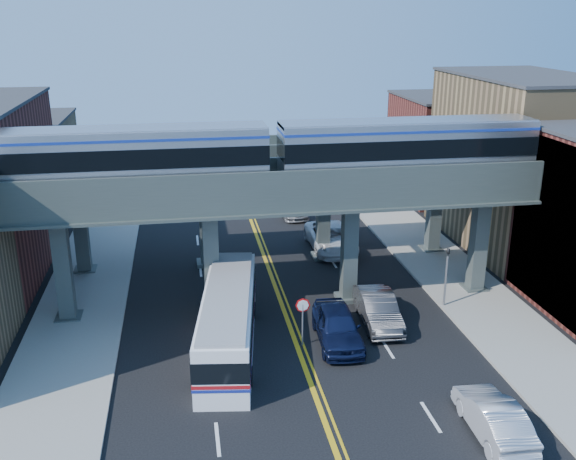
{
  "coord_description": "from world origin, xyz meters",
  "views": [
    {
      "loc": [
        -5.29,
        -25.8,
        16.24
      ],
      "look_at": [
        0.39,
        8.05,
        4.56
      ],
      "focal_mm": 40.0,
      "sensor_mm": 36.0,
      "label": 1
    }
  ],
  "objects_px": {
    "transit_bus": "(228,320)",
    "car_lane_c": "(331,238)",
    "car_parked_curb": "(493,417)",
    "car_lane_a": "(337,326)",
    "traffic_signal": "(447,271)",
    "car_lane_d": "(291,207)",
    "stop_sign": "(303,314)",
    "transit_train": "(131,155)",
    "car_lane_b": "(378,309)"
  },
  "relations": [
    {
      "from": "transit_bus",
      "to": "car_lane_d",
      "type": "distance_m",
      "value": 22.69
    },
    {
      "from": "transit_bus",
      "to": "car_lane_c",
      "type": "bearing_deg",
      "value": -24.86
    },
    {
      "from": "traffic_signal",
      "to": "transit_bus",
      "type": "height_order",
      "value": "traffic_signal"
    },
    {
      "from": "car_lane_a",
      "to": "car_lane_b",
      "type": "height_order",
      "value": "car_lane_a"
    },
    {
      "from": "car_lane_c",
      "to": "car_parked_curb",
      "type": "bearing_deg",
      "value": -85.77
    },
    {
      "from": "stop_sign",
      "to": "car_parked_curb",
      "type": "height_order",
      "value": "stop_sign"
    },
    {
      "from": "stop_sign",
      "to": "car_lane_b",
      "type": "relative_size",
      "value": 0.51
    },
    {
      "from": "car_lane_b",
      "to": "car_lane_d",
      "type": "bearing_deg",
      "value": 97.2
    },
    {
      "from": "car_lane_a",
      "to": "car_parked_curb",
      "type": "height_order",
      "value": "car_lane_a"
    },
    {
      "from": "transit_train",
      "to": "car_parked_curb",
      "type": "distance_m",
      "value": 21.48
    },
    {
      "from": "stop_sign",
      "to": "car_parked_curb",
      "type": "bearing_deg",
      "value": -53.94
    },
    {
      "from": "traffic_signal",
      "to": "car_lane_a",
      "type": "xyz_separation_m",
      "value": [
        -7.07,
        -2.96,
        -1.39
      ]
    },
    {
      "from": "transit_train",
      "to": "car_lane_a",
      "type": "xyz_separation_m",
      "value": [
        10.08,
        -4.96,
        -8.24
      ]
    },
    {
      "from": "car_lane_b",
      "to": "transit_bus",
      "type": "bearing_deg",
      "value": -167.99
    },
    {
      "from": "car_lane_a",
      "to": "car_parked_curb",
      "type": "distance_m",
      "value": 9.6
    },
    {
      "from": "transit_train",
      "to": "car_parked_curb",
      "type": "bearing_deg",
      "value": -43.08
    },
    {
      "from": "car_lane_b",
      "to": "car_lane_c",
      "type": "xyz_separation_m",
      "value": [
        0.1,
        11.76,
        0.03
      ]
    },
    {
      "from": "transit_train",
      "to": "car_lane_d",
      "type": "relative_size",
      "value": 8.86
    },
    {
      "from": "transit_train",
      "to": "car_lane_b",
      "type": "bearing_deg",
      "value": -14.55
    },
    {
      "from": "transit_train",
      "to": "car_lane_d",
      "type": "distance_m",
      "value": 22.2
    },
    {
      "from": "car_parked_curb",
      "to": "transit_bus",
      "type": "bearing_deg",
      "value": -40.22
    },
    {
      "from": "transit_train",
      "to": "transit_bus",
      "type": "height_order",
      "value": "transit_train"
    },
    {
      "from": "car_lane_b",
      "to": "car_parked_curb",
      "type": "height_order",
      "value": "car_lane_b"
    },
    {
      "from": "car_lane_d",
      "to": "car_parked_curb",
      "type": "xyz_separation_m",
      "value": [
        3.0,
        -30.56,
        0.07
      ]
    },
    {
      "from": "transit_bus",
      "to": "car_lane_b",
      "type": "height_order",
      "value": "transit_bus"
    },
    {
      "from": "stop_sign",
      "to": "transit_bus",
      "type": "xyz_separation_m",
      "value": [
        -3.73,
        0.45,
        -0.26
      ]
    },
    {
      "from": "stop_sign",
      "to": "traffic_signal",
      "type": "distance_m",
      "value": 9.41
    },
    {
      "from": "car_lane_b",
      "to": "car_lane_d",
      "type": "relative_size",
      "value": 1.04
    },
    {
      "from": "car_parked_curb",
      "to": "car_lane_a",
      "type": "bearing_deg",
      "value": -61.1
    },
    {
      "from": "car_lane_c",
      "to": "car_lane_d",
      "type": "bearing_deg",
      "value": 99.5
    },
    {
      "from": "car_lane_a",
      "to": "car_parked_curb",
      "type": "xyz_separation_m",
      "value": [
        4.37,
        -8.55,
        -0.11
      ]
    },
    {
      "from": "car_lane_d",
      "to": "car_lane_a",
      "type": "bearing_deg",
      "value": -99.42
    },
    {
      "from": "car_lane_b",
      "to": "transit_train",
      "type": "bearing_deg",
      "value": 168.96
    },
    {
      "from": "car_lane_a",
      "to": "car_lane_d",
      "type": "height_order",
      "value": "car_lane_a"
    },
    {
      "from": "car_lane_c",
      "to": "car_lane_b",
      "type": "bearing_deg",
      "value": -90.38
    },
    {
      "from": "car_parked_curb",
      "to": "traffic_signal",
      "type": "bearing_deg",
      "value": -101.34
    },
    {
      "from": "car_lane_c",
      "to": "transit_train",
      "type": "bearing_deg",
      "value": -146.62
    },
    {
      "from": "transit_train",
      "to": "car_lane_b",
      "type": "distance_m",
      "value": 15.59
    },
    {
      "from": "stop_sign",
      "to": "car_lane_d",
      "type": "distance_m",
      "value": 22.3
    },
    {
      "from": "stop_sign",
      "to": "car_lane_b",
      "type": "bearing_deg",
      "value": 20.46
    },
    {
      "from": "transit_train",
      "to": "transit_bus",
      "type": "relative_size",
      "value": 3.84
    },
    {
      "from": "transit_train",
      "to": "car_lane_a",
      "type": "relative_size",
      "value": 8.29
    },
    {
      "from": "transit_train",
      "to": "car_lane_b",
      "type": "xyz_separation_m",
      "value": [
        12.77,
        -3.31,
        -8.3
      ]
    },
    {
      "from": "car_lane_b",
      "to": "car_lane_d",
      "type": "height_order",
      "value": "car_lane_b"
    },
    {
      "from": "transit_train",
      "to": "transit_bus",
      "type": "distance_m",
      "value": 9.98
    },
    {
      "from": "car_lane_c",
      "to": "car_lane_d",
      "type": "xyz_separation_m",
      "value": [
        -1.42,
        8.6,
        -0.16
      ]
    },
    {
      "from": "car_lane_b",
      "to": "car_lane_d",
      "type": "distance_m",
      "value": 20.4
    },
    {
      "from": "traffic_signal",
      "to": "car_parked_curb",
      "type": "relative_size",
      "value": 0.85
    },
    {
      "from": "stop_sign",
      "to": "transit_bus",
      "type": "bearing_deg",
      "value": 173.09
    },
    {
      "from": "transit_bus",
      "to": "car_lane_c",
      "type": "height_order",
      "value": "transit_bus"
    }
  ]
}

